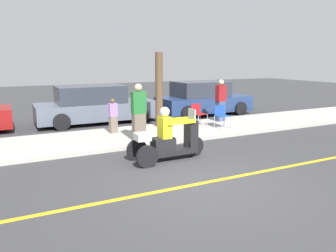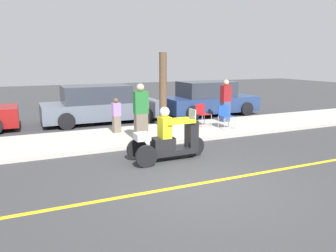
{
  "view_description": "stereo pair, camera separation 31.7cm",
  "coord_description": "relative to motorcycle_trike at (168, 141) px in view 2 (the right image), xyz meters",
  "views": [
    {
      "loc": [
        -3.67,
        -5.63,
        2.62
      ],
      "look_at": [
        0.03,
        1.84,
        0.91
      ],
      "focal_mm": 35.0,
      "sensor_mm": 36.0,
      "label": 1
    },
    {
      "loc": [
        -3.39,
        -5.77,
        2.62
      ],
      "look_at": [
        0.03,
        1.84,
        0.91
      ],
      "focal_mm": 35.0,
      "sensor_mm": 36.0,
      "label": 2
    }
  ],
  "objects": [
    {
      "name": "ground_plane",
      "position": [
        -0.04,
        -1.84,
        -0.51
      ],
      "size": [
        60.0,
        60.0,
        0.0
      ],
      "primitive_type": "plane",
      "color": "#38383A"
    },
    {
      "name": "lane_stripe",
      "position": [
        -0.01,
        -1.84,
        -0.51
      ],
      "size": [
        24.0,
        0.12,
        0.01
      ],
      "color": "gold",
      "rests_on": "ground"
    },
    {
      "name": "sidewalk_strip",
      "position": [
        -0.04,
        2.76,
        -0.45
      ],
      "size": [
        28.0,
        2.8,
        0.12
      ],
      "color": "#B2ADA3",
      "rests_on": "ground"
    },
    {
      "name": "motorcycle_trike",
      "position": [
        0.0,
        0.0,
        0.0
      ],
      "size": [
        2.09,
        0.8,
        1.42
      ],
      "color": "black",
      "rests_on": "ground"
    },
    {
      "name": "spectator_by_tree",
      "position": [
        4.1,
        3.47,
        0.43
      ],
      "size": [
        0.43,
        0.3,
        1.7
      ],
      "color": "#38476B",
      "rests_on": "sidewalk_strip"
    },
    {
      "name": "spectator_near_curb",
      "position": [
        -0.5,
        3.26,
        0.19
      ],
      "size": [
        0.31,
        0.22,
        1.19
      ],
      "color": "#726656",
      "rests_on": "sidewalk_strip"
    },
    {
      "name": "spectator_far_back",
      "position": [
        -0.11,
        1.82,
        0.47
      ],
      "size": [
        0.42,
        0.26,
        1.78
      ],
      "color": "#726656",
      "rests_on": "sidewalk_strip"
    },
    {
      "name": "folding_chair_set_back",
      "position": [
        2.82,
        3.15,
        0.12
      ],
      "size": [
        0.52,
        0.52,
        0.82
      ],
      "color": "#A5A8AD",
      "rests_on": "sidewalk_strip"
    },
    {
      "name": "folding_chair_curbside",
      "position": [
        3.39,
        2.4,
        0.12
      ],
      "size": [
        0.47,
        0.47,
        0.82
      ],
      "color": "#A5A8AD",
      "rests_on": "sidewalk_strip"
    },
    {
      "name": "parked_car_lot_center",
      "position": [
        -0.45,
        5.99,
        0.23
      ],
      "size": [
        4.89,
        2.12,
        1.56
      ],
      "color": "slate",
      "rests_on": "ground"
    },
    {
      "name": "parked_car_lot_right",
      "position": [
        4.71,
        5.78,
        0.24
      ],
      "size": [
        4.45,
        2.1,
        1.59
      ],
      "color": "navy",
      "rests_on": "ground"
    },
    {
      "name": "tree_trunk",
      "position": [
        1.43,
        3.66,
        0.99
      ],
      "size": [
        0.28,
        0.28,
        2.75
      ],
      "color": "brown",
      "rests_on": "sidewalk_strip"
    }
  ]
}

